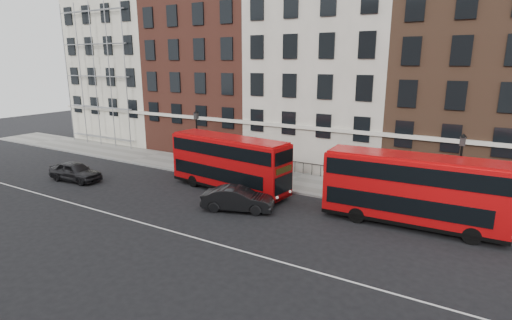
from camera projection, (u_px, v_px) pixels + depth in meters
The scene contains 12 objects.
ground at pixel (216, 226), 24.09m from camera, with size 120.00×120.00×0.00m, color black.
pavement at pixel (292, 181), 32.83m from camera, with size 80.00×5.00×0.15m, color gray.
kerb at pixel (278, 189), 30.74m from camera, with size 80.00×0.30×0.16m, color gray.
road_centre_line at pixel (195, 238), 22.43m from camera, with size 70.00×0.12×0.01m, color white.
building_terrace at pixel (326, 55), 36.68m from camera, with size 64.00×11.95×22.00m.
bus_b at pixel (229, 162), 30.16m from camera, with size 10.17×3.56×4.19m.
bus_c at pixel (412, 189), 23.59m from camera, with size 10.42×2.93×4.34m.
car_rear at pixel (75, 171), 32.95m from camera, with size 1.88×4.68×1.59m, color #242326.
car_front at pixel (238, 199), 26.41m from camera, with size 1.66×4.75×1.57m, color black.
lamp_post_left at pixel (197, 137), 35.44m from camera, with size 0.44×0.44×5.33m.
lamp_post_right at pixel (459, 172), 24.34m from camera, with size 0.44×0.44×5.33m.
iron_railings at pixel (303, 168), 34.52m from camera, with size 6.60×0.06×1.00m, color black, non-canonical shape.
Camera 1 is at (13.55, -18.03, 9.66)m, focal length 28.00 mm.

